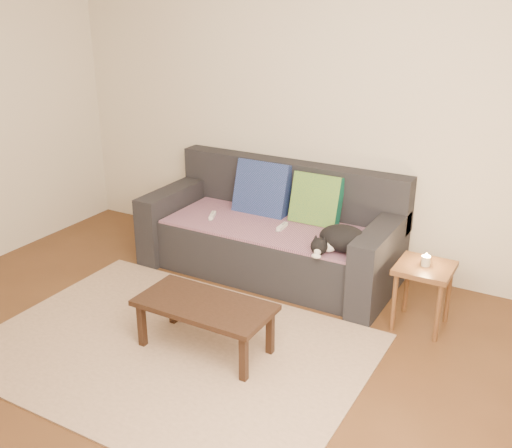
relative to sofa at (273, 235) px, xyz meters
name	(u,v)px	position (x,y,z in m)	size (l,w,h in m)	color
ground	(158,362)	(0.00, -1.57, -0.31)	(4.50, 4.50, 0.00)	brown
back_wall	(298,109)	(0.00, 0.43, 0.99)	(4.50, 0.04, 2.60)	beige
sofa	(273,235)	(0.00, 0.00, 0.00)	(2.10, 0.94, 0.87)	#232328
throw_blanket	(268,226)	(0.00, -0.09, 0.12)	(1.66, 0.74, 0.02)	#4E2C53
cushion_navy	(262,190)	(-0.19, 0.17, 0.32)	(0.48, 0.12, 0.48)	navy
cushion_green	(316,200)	(0.31, 0.17, 0.32)	(0.41, 0.10, 0.41)	#0D5641
cat	(341,239)	(0.72, -0.29, 0.22)	(0.45, 0.42, 0.19)	black
wii_remote_a	(212,215)	(-0.48, -0.17, 0.15)	(0.15, 0.04, 0.03)	white
wii_remote_b	(282,227)	(0.14, -0.11, 0.15)	(0.15, 0.04, 0.03)	white
side_table	(424,276)	(1.34, -0.30, 0.08)	(0.38, 0.38, 0.47)	brown
candle	(426,261)	(1.34, -0.30, 0.20)	(0.06, 0.06, 0.09)	beige
rug	(172,349)	(0.00, -1.42, -0.30)	(2.50, 1.80, 0.01)	tan
coffee_table	(205,309)	(0.20, -1.31, 0.00)	(0.89, 0.44, 0.36)	black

